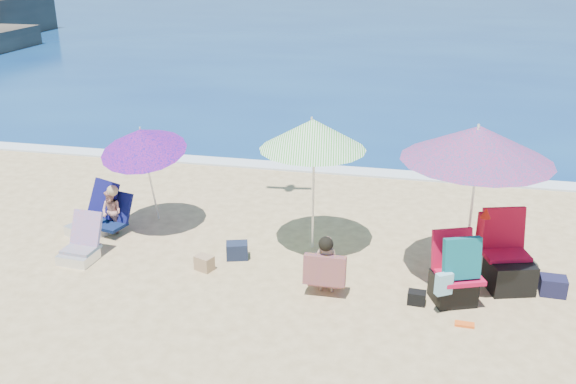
% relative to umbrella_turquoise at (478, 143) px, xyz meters
% --- Properties ---
extents(ground, '(120.00, 120.00, 0.00)m').
position_rel_umbrella_turquoise_xyz_m(ground, '(-2.28, -0.91, -2.04)').
color(ground, '#D8BC84').
rests_on(ground, ground).
extents(sea, '(120.00, 80.00, 0.12)m').
position_rel_umbrella_turquoise_xyz_m(sea, '(-2.28, 44.09, -2.09)').
color(sea, navy).
rests_on(sea, ground).
extents(foam, '(120.00, 0.50, 0.04)m').
position_rel_umbrella_turquoise_xyz_m(foam, '(-2.28, 4.19, -2.02)').
color(foam, white).
rests_on(foam, ground).
extents(umbrella_turquoise, '(2.31, 2.31, 2.32)m').
position_rel_umbrella_turquoise_xyz_m(umbrella_turquoise, '(0.00, 0.00, 0.00)').
color(umbrella_turquoise, silver).
rests_on(umbrella_turquoise, ground).
extents(umbrella_striped, '(1.81, 1.81, 2.14)m').
position_rel_umbrella_turquoise_xyz_m(umbrella_striped, '(-2.30, 0.53, -0.17)').
color(umbrella_striped, white).
rests_on(umbrella_striped, ground).
extents(umbrella_blue, '(1.40, 1.45, 1.90)m').
position_rel_umbrella_turquoise_xyz_m(umbrella_blue, '(-5.10, 0.65, -0.48)').
color(umbrella_blue, white).
rests_on(umbrella_blue, ground).
extents(furled_umbrella, '(0.18, 0.24, 1.28)m').
position_rel_umbrella_turquoise_xyz_m(furled_umbrella, '(0.14, -0.27, -1.34)').
color(furled_umbrella, '#A00B1D').
rests_on(furled_umbrella, ground).
extents(chair_navy, '(0.80, 1.01, 0.79)m').
position_rel_umbrella_turquoise_xyz_m(chair_navy, '(-5.97, 0.37, -1.83)').
color(chair_navy, '#0B1C3F').
rests_on(chair_navy, ground).
extents(chair_rainbow, '(0.54, 0.69, 0.69)m').
position_rel_umbrella_turquoise_xyz_m(chair_rainbow, '(-5.67, -0.59, -1.86)').
color(chair_rainbow, '#C85C46').
rests_on(chair_rainbow, ground).
extents(camp_chair_left, '(0.81, 0.88, 1.07)m').
position_rel_umbrella_turquoise_xyz_m(camp_chair_left, '(0.58, -0.07, -1.72)').
color(camp_chair_left, '#B30C2A').
rests_on(camp_chair_left, ground).
extents(camp_chair_right, '(0.74, 0.81, 1.02)m').
position_rel_umbrella_turquoise_xyz_m(camp_chair_right, '(-0.16, -0.66, -1.67)').
color(camp_chair_right, red).
rests_on(camp_chair_right, ground).
extents(person_center, '(0.58, 0.48, 0.84)m').
position_rel_umbrella_turquoise_xyz_m(person_center, '(-1.87, -0.76, -1.63)').
color(person_center, tan).
rests_on(person_center, ground).
extents(person_left, '(0.59, 0.67, 0.83)m').
position_rel_umbrella_turquoise_xyz_m(person_left, '(-5.62, 0.40, -1.66)').
color(person_left, tan).
rests_on(person_left, ground).
extents(bag_navy_a, '(0.38, 0.32, 0.25)m').
position_rel_umbrella_turquoise_xyz_m(bag_navy_a, '(-3.35, -0.06, -1.91)').
color(bag_navy_a, '#192138').
rests_on(bag_navy_a, ground).
extents(bag_tan, '(0.31, 0.27, 0.22)m').
position_rel_umbrella_turquoise_xyz_m(bag_tan, '(-3.72, -0.51, -1.93)').
color(bag_tan, '#9D7C5A').
rests_on(bag_tan, ground).
extents(bag_navy_b, '(0.35, 0.27, 0.26)m').
position_rel_umbrella_turquoise_xyz_m(bag_navy_b, '(1.19, -0.16, -1.91)').
color(bag_navy_b, '#171733').
rests_on(bag_navy_b, ground).
extents(bag_black_b, '(0.25, 0.18, 0.18)m').
position_rel_umbrella_turquoise_xyz_m(bag_black_b, '(-0.63, -0.81, -1.95)').
color(bag_black_b, black).
rests_on(bag_black_b, ground).
extents(orange_item, '(0.25, 0.12, 0.03)m').
position_rel_umbrella_turquoise_xyz_m(orange_item, '(-0.02, -1.20, -2.03)').
color(orange_item, '#FF5F1A').
rests_on(orange_item, ground).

